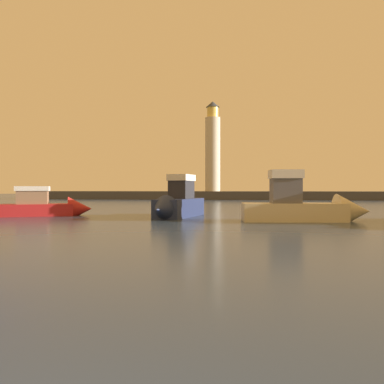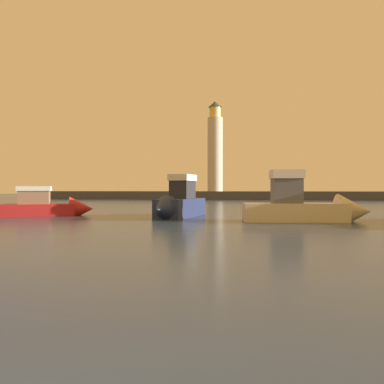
{
  "view_description": "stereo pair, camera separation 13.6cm",
  "coord_description": "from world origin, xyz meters",
  "px_view_note": "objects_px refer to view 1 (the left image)",
  "views": [
    {
      "loc": [
        1.5,
        -1.09,
        1.84
      ],
      "look_at": [
        -1.02,
        16.12,
        1.71
      ],
      "focal_mm": 37.85,
      "sensor_mm": 36.0,
      "label": 1
    },
    {
      "loc": [
        1.63,
        -1.07,
        1.84
      ],
      "look_at": [
        -1.02,
        16.12,
        1.71
      ],
      "focal_mm": 37.85,
      "sensor_mm": 36.0,
      "label": 2
    }
  ],
  "objects_px": {
    "motorboat_1": "(177,203)",
    "motorboat_6": "(50,206)",
    "motorboat_2": "(310,207)",
    "lighthouse": "(213,149)"
  },
  "relations": [
    {
      "from": "motorboat_1",
      "to": "motorboat_6",
      "type": "bearing_deg",
      "value": 178.69
    },
    {
      "from": "motorboat_1",
      "to": "motorboat_2",
      "type": "distance_m",
      "value": 8.34
    },
    {
      "from": "motorboat_1",
      "to": "lighthouse",
      "type": "bearing_deg",
      "value": 92.41
    },
    {
      "from": "motorboat_2",
      "to": "lighthouse",
      "type": "bearing_deg",
      "value": 102.13
    },
    {
      "from": "motorboat_1",
      "to": "motorboat_6",
      "type": "relative_size",
      "value": 1.13
    },
    {
      "from": "lighthouse",
      "to": "motorboat_1",
      "type": "xyz_separation_m",
      "value": [
        1.88,
        -44.52,
        -7.95
      ]
    },
    {
      "from": "motorboat_1",
      "to": "motorboat_6",
      "type": "distance_m",
      "value": 8.9
    },
    {
      "from": "motorboat_1",
      "to": "motorboat_2",
      "type": "xyz_separation_m",
      "value": [
        8.11,
        -1.95,
        -0.09
      ]
    },
    {
      "from": "motorboat_2",
      "to": "motorboat_6",
      "type": "xyz_separation_m",
      "value": [
        -17.0,
        2.16,
        -0.15
      ]
    },
    {
      "from": "motorboat_1",
      "to": "motorboat_6",
      "type": "height_order",
      "value": "motorboat_1"
    }
  ]
}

